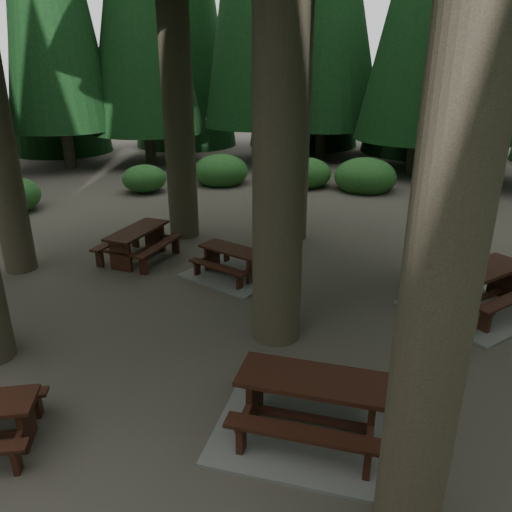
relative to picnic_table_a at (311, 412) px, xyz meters
The scene contains 6 objects.
ground 3.00m from the picnic_table_a, 145.92° to the left, with size 80.00×80.00×0.00m, color #49423B.
picnic_table_a is the anchor object (origin of this frame).
picnic_table_b 7.09m from the picnic_table_a, 153.90° to the left, with size 1.81×2.09×0.79m.
picnic_table_c 5.26m from the picnic_table_a, 137.15° to the left, with size 2.08×1.76×0.67m.
picnic_table_f 5.09m from the picnic_table_a, 77.02° to the left, with size 2.91×3.14×0.86m.
shrub_ring 3.00m from the picnic_table_a, 126.10° to the left, with size 23.86×24.64×1.49m.
Camera 1 is at (4.79, -6.54, 4.61)m, focal length 35.00 mm.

